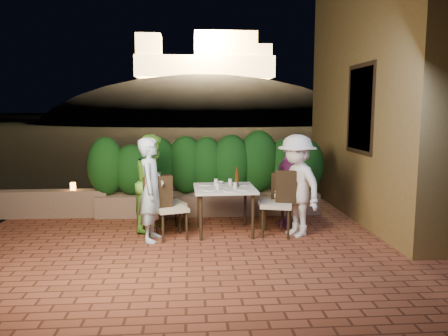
{
  "coord_description": "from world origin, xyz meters",
  "views": [
    {
      "loc": [
        -0.13,
        -5.89,
        2.01
      ],
      "look_at": [
        0.4,
        1.11,
        1.05
      ],
      "focal_mm": 35.0,
      "sensor_mm": 36.0,
      "label": 1
    }
  ],
  "objects": [
    {
      "name": "bowl",
      "position": [
        0.34,
        1.34,
        0.77
      ],
      "size": [
        0.16,
        0.16,
        0.04
      ],
      "primitive_type": "imported",
      "rotation": [
        0.0,
        0.0,
        -0.02
      ],
      "color": "white",
      "rests_on": "dining_table"
    },
    {
      "name": "hill",
      "position": [
        2.0,
        60.0,
        -4.0
      ],
      "size": [
        52.0,
        40.0,
        22.0
      ],
      "primitive_type": "ellipsoid",
      "color": "black",
      "rests_on": "ground"
    },
    {
      "name": "hedge",
      "position": [
        0.2,
        2.3,
        0.95
      ],
      "size": [
        4.0,
        0.7,
        1.1
      ],
      "primitive_type": null,
      "color": "#103B11",
      "rests_on": "planter"
    },
    {
      "name": "diner_green",
      "position": [
        -0.75,
        1.27,
        0.8
      ],
      "size": [
        0.81,
        0.92,
        1.59
      ],
      "primitive_type": "imported",
      "rotation": [
        0.0,
        0.0,
        1.27
      ],
      "color": "#74CC3F",
      "rests_on": "ground"
    },
    {
      "name": "glass_sw",
      "position": [
        0.27,
        1.19,
        0.81
      ],
      "size": [
        0.06,
        0.06,
        0.11
      ],
      "primitive_type": "cylinder",
      "color": "silver",
      "rests_on": "dining_table"
    },
    {
      "name": "plate_front",
      "position": [
        0.46,
        0.67,
        0.76
      ],
      "size": [
        0.21,
        0.21,
        0.01
      ],
      "primitive_type": "cylinder",
      "color": "white",
      "rests_on": "dining_table"
    },
    {
      "name": "glass_ne",
      "position": [
        0.56,
        0.89,
        0.8
      ],
      "size": [
        0.06,
        0.06,
        0.1
      ],
      "primitive_type": "cylinder",
      "color": "silver",
      "rests_on": "dining_table"
    },
    {
      "name": "chair_left_back",
      "position": [
        -0.49,
        1.21,
        0.47
      ],
      "size": [
        0.58,
        0.58,
        0.94
      ],
      "primitive_type": null,
      "rotation": [
        0.0,
        0.0,
        0.42
      ],
      "color": "black",
      "rests_on": "ground"
    },
    {
      "name": "plate_sw",
      "position": [
        0.09,
        1.25,
        0.76
      ],
      "size": [
        0.22,
        0.22,
        0.01
      ],
      "primitive_type": "cylinder",
      "color": "white",
      "rests_on": "dining_table"
    },
    {
      "name": "beer_bottle",
      "position": [
        0.61,
        1.06,
        0.91
      ],
      "size": [
        0.06,
        0.06,
        0.32
      ],
      "primitive_type": null,
      "color": "#45250B",
      "rests_on": "dining_table"
    },
    {
      "name": "plate_centre",
      "position": [
        0.38,
        1.04,
        0.76
      ],
      "size": [
        0.2,
        0.2,
        0.01
      ],
      "primitive_type": "cylinder",
      "color": "white",
      "rests_on": "dining_table"
    },
    {
      "name": "window_pane",
      "position": [
        2.82,
        1.5,
        2.0
      ],
      "size": [
        0.08,
        1.0,
        1.4
      ],
      "primitive_type": "cube",
      "color": "black",
      "rests_on": "building_wall"
    },
    {
      "name": "chair_right_front",
      "position": [
        1.22,
        0.81,
        0.52
      ],
      "size": [
        0.6,
        0.6,
        1.05
      ],
      "primitive_type": null,
      "rotation": [
        0.0,
        0.0,
        2.87
      ],
      "color": "black",
      "rests_on": "ground"
    },
    {
      "name": "glass_se",
      "position": [
        0.51,
        1.19,
        0.8
      ],
      "size": [
        0.06,
        0.06,
        0.11
      ],
      "primitive_type": "cylinder",
      "color": "silver",
      "rests_on": "dining_table"
    },
    {
      "name": "planter",
      "position": [
        0.2,
        2.3,
        0.2
      ],
      "size": [
        4.2,
        0.55,
        0.4
      ],
      "primitive_type": "cube",
      "color": "#7A604E",
      "rests_on": "ground"
    },
    {
      "name": "fortress",
      "position": [
        2.0,
        60.0,
        10.5
      ],
      "size": [
        26.0,
        8.0,
        8.0
      ],
      "primitive_type": null,
      "color": "#FFCC7A",
      "rests_on": "hill"
    },
    {
      "name": "plate_nw",
      "position": [
        0.14,
        0.78,
        0.76
      ],
      "size": [
        0.21,
        0.21,
        0.01
      ],
      "primitive_type": "cylinder",
      "color": "white",
      "rests_on": "dining_table"
    },
    {
      "name": "plate_ne",
      "position": [
        0.67,
        0.77,
        0.76
      ],
      "size": [
        0.22,
        0.22,
        0.01
      ],
      "primitive_type": "cylinder",
      "color": "white",
      "rests_on": "dining_table"
    },
    {
      "name": "plate_se",
      "position": [
        0.7,
        1.2,
        0.76
      ],
      "size": [
        0.2,
        0.2,
        0.01
      ],
      "primitive_type": "cylinder",
      "color": "white",
      "rests_on": "dining_table"
    },
    {
      "name": "dining_table",
      "position": [
        0.4,
        1.01,
        0.38
      ],
      "size": [
        0.99,
        0.99,
        0.75
      ],
      "primitive_type": null,
      "rotation": [
        0.0,
        0.0,
        0.02
      ],
      "color": "white",
      "rests_on": "ground"
    },
    {
      "name": "diner_purple",
      "position": [
        1.55,
        1.31,
        0.76
      ],
      "size": [
        0.67,
        0.96,
        1.51
      ],
      "primitive_type": "imported",
      "rotation": [
        0.0,
        0.0,
        -1.19
      ],
      "color": "#712569",
      "rests_on": "ground"
    },
    {
      "name": "diner_white",
      "position": [
        1.52,
        0.77,
        0.8
      ],
      "size": [
        0.97,
        1.19,
        1.61
      ],
      "primitive_type": "imported",
      "rotation": [
        0.0,
        0.0,
        -1.15
      ],
      "color": "white",
      "rests_on": "ground"
    },
    {
      "name": "building_wall",
      "position": [
        3.6,
        2.0,
        2.5
      ],
      "size": [
        1.6,
        5.0,
        5.0
      ],
      "primitive_type": "cube",
      "color": "olive",
      "rests_on": "ground"
    },
    {
      "name": "terrace_floor",
      "position": [
        0.0,
        0.5,
        -0.07
      ],
      "size": [
        7.0,
        6.0,
        0.15
      ],
      "primitive_type": "cube",
      "color": "brown",
      "rests_on": "ground"
    },
    {
      "name": "chair_left_front",
      "position": [
        -0.44,
        0.78,
        0.49
      ],
      "size": [
        0.57,
        0.57,
        0.98
      ],
      "primitive_type": null,
      "rotation": [
        0.0,
        0.0,
        0.32
      ],
      "color": "black",
      "rests_on": "ground"
    },
    {
      "name": "diner_blue",
      "position": [
        -0.73,
        0.67,
        0.79
      ],
      "size": [
        0.45,
        0.62,
        1.58
      ],
      "primitive_type": "imported",
      "rotation": [
        0.0,
        0.0,
        1.43
      ],
      "color": "silver",
      "rests_on": "ground"
    },
    {
      "name": "chair_right_back",
      "position": [
        1.24,
        1.28,
        0.47
      ],
      "size": [
        0.53,
        0.53,
        0.94
      ],
      "primitive_type": null,
      "rotation": [
        0.0,
        0.0,
        2.88
      ],
      "color": "black",
      "rests_on": "ground"
    },
    {
      "name": "glass_nw",
      "position": [
        0.28,
        0.82,
        0.8
      ],
      "size": [
        0.06,
        0.06,
        0.1
      ],
      "primitive_type": "cylinder",
      "color": "silver",
      "rests_on": "dining_table"
    },
    {
      "name": "parapet",
      "position": [
        -2.8,
        2.3,
        0.25
      ],
      "size": [
        2.2,
        0.3,
        0.5
      ],
      "primitive_type": "cube",
      "color": "#7A604E",
      "rests_on": "ground"
    },
    {
      "name": "ground",
      "position": [
        0.0,
        0.0,
        -0.02
      ],
      "size": [
        400.0,
        400.0,
        0.0
      ],
      "primitive_type": "plane",
      "color": "black",
      "rests_on": "ground"
    },
    {
      "name": "window_frame",
      "position": [
        2.81,
        1.5,
        2.0
      ],
      "size": [
        0.06,
        1.15,
        1.55
      ],
      "primitive_type": "cube",
      "color": "black",
      "rests_on": "building_wall"
    },
    {
      "name": "parapet_lamp",
      "position": [
        -2.33,
        2.3,
        0.57
      ],
      "size": [
        0.1,
        0.1,
        0.14
      ],
      "primitive_type": "cylinder",
      "color": "orange",
      "rests_on": "parapet"
    }
  ]
}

